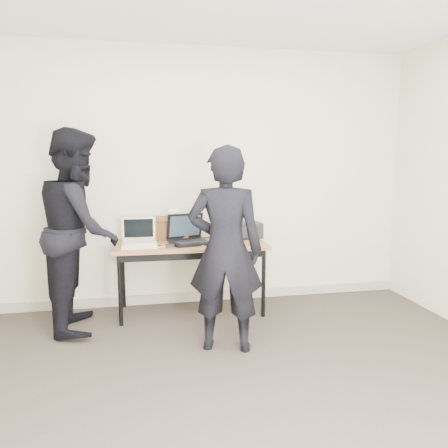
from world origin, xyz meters
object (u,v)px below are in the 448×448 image
object	(u,v)px
laptop_center	(189,237)
person_typist	(225,250)
leather_satchel	(171,228)
equipment_box	(247,230)
laptop_beige	(139,240)
person_observer	(79,230)
laptop_right	(233,233)
desk	(191,249)

from	to	relation	value
laptop_center	person_typist	distance (m)	0.93
laptop_center	person_typist	world-z (taller)	person_typist
leather_satchel	equipment_box	world-z (taller)	leather_satchel
person_typist	equipment_box	bearing A→B (deg)	-97.01
leather_satchel	laptop_beige	bearing A→B (deg)	-137.45
laptop_beige	person_observer	world-z (taller)	person_observer
laptop_right	leather_satchel	size ratio (longest dim) A/B	1.06
laptop_right	person_observer	world-z (taller)	person_observer
laptop_beige	laptop_right	world-z (taller)	laptop_beige
leather_satchel	equipment_box	bearing A→B (deg)	1.66
laptop_beige	person_typist	distance (m)	1.11
laptop_beige	equipment_box	size ratio (longest dim) A/B	1.19
laptop_center	laptop_right	size ratio (longest dim) A/B	1.13
equipment_box	person_observer	distance (m)	1.71
laptop_right	person_typist	bearing A→B (deg)	-126.63
desk	laptop_center	distance (m)	0.13
laptop_beige	equipment_box	world-z (taller)	laptop_beige
laptop_center	person_typist	size ratio (longest dim) A/B	0.27
desk	laptop_right	world-z (taller)	laptop_right
laptop_beige	person_typist	size ratio (longest dim) A/B	0.20
person_observer	laptop_beige	bearing A→B (deg)	-77.60
equipment_box	person_observer	world-z (taller)	person_observer
laptop_right	person_typist	distance (m)	1.12
desk	leather_satchel	size ratio (longest dim) A/B	4.06
desk	laptop_beige	xyz separation A→B (m)	(-0.51, -0.03, 0.11)
laptop_center	leather_satchel	bearing A→B (deg)	113.02
desk	laptop_center	bearing A→B (deg)	159.02
laptop_right	person_observer	bearing A→B (deg)	171.80
laptop_center	laptop_right	xyz separation A→B (m)	(0.49, 0.17, -0.01)
laptop_beige	desk	bearing A→B (deg)	2.54
desk	person_typist	world-z (taller)	person_typist
laptop_beige	person_observer	distance (m)	0.57
laptop_beige	equipment_box	bearing A→B (deg)	10.14
desk	person_typist	distance (m)	0.93
laptop_right	person_observer	distance (m)	1.56
leather_satchel	equipment_box	distance (m)	0.81
equipment_box	person_observer	size ratio (longest dim) A/B	0.15
laptop_beige	laptop_center	xyz separation A→B (m)	(0.49, 0.04, 0.01)
laptop_beige	laptop_center	distance (m)	0.49
laptop_beige	laptop_right	xyz separation A→B (m)	(0.98, 0.21, -0.00)
desk	equipment_box	xyz separation A→B (m)	(0.63, 0.19, 0.14)
laptop_beige	leather_satchel	bearing A→B (deg)	37.42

